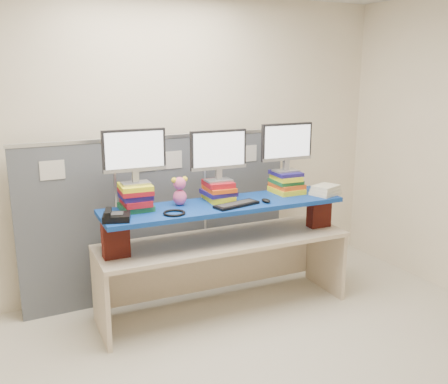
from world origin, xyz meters
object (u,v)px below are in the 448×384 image
desk (224,253)px  keyboard (236,205)px  monitor_center (219,152)px  monitor_left (134,153)px  monitor_right (287,144)px  blue_board (224,205)px  desk_phone (115,216)px

desk → keyboard: bearing=-63.7°
monitor_center → keyboard: monitor_center is taller
monitor_left → monitor_right: monitor_left is taller
desk → blue_board: bearing=2.3°
monitor_left → keyboard: size_ratio=1.21×
monitor_center → desk_phone: size_ratio=2.06×
desk → blue_board: blue_board is taller
monitor_center → monitor_right: (0.68, -0.03, 0.03)m
blue_board → keyboard: keyboard is taller
keyboard → monitor_right: bearing=7.0°
blue_board → monitor_left: 0.89m
desk → keyboard: (0.05, -0.12, 0.47)m
blue_board → monitor_center: bearing=88.9°
blue_board → monitor_right: 0.84m
monitor_left → monitor_center: 0.74m
keyboard → monitor_center: bearing=89.4°
monitor_left → desk_phone: bearing=-134.1°
monitor_center → monitor_right: 0.68m
monitor_center → keyboard: bearing=-76.5°
desk → monitor_left: (-0.73, 0.15, 0.92)m
blue_board → monitor_right: bearing=9.8°
monitor_center → monitor_left: bearing=180.0°
desk → monitor_center: (0.01, 0.12, 0.88)m
desk → monitor_right: bearing=9.8°
monitor_left → blue_board: bearing=-9.2°
blue_board → monitor_center: size_ratio=4.10×
blue_board → keyboard: 0.14m
blue_board → monitor_right: (0.69, 0.09, 0.47)m
monitor_left → keyboard: 0.94m
monitor_center → blue_board: bearing=-91.1°
desk → monitor_center: 0.89m
keyboard → desk: bearing=102.2°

